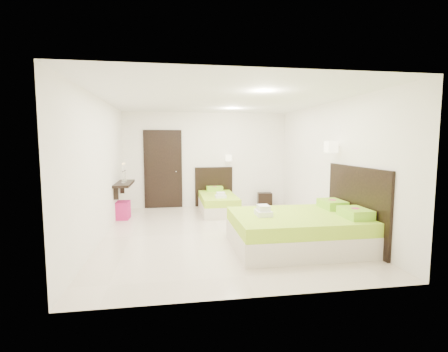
{
  "coord_description": "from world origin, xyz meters",
  "views": [
    {
      "loc": [
        -0.94,
        -6.24,
        1.8
      ],
      "look_at": [
        0.1,
        0.3,
        1.1
      ],
      "focal_mm": 26.0,
      "sensor_mm": 36.0,
      "label": 1
    }
  ],
  "objects": [
    {
      "name": "bed_double",
      "position": [
        1.23,
        -1.09,
        0.32
      ],
      "size": [
        2.2,
        1.87,
        1.81
      ],
      "color": "beige",
      "rests_on": "ground"
    },
    {
      "name": "nightstand",
      "position": [
        1.65,
        2.66,
        0.17
      ],
      "size": [
        0.43,
        0.4,
        0.35
      ],
      "primitive_type": "cube",
      "rotation": [
        0.0,
        0.0,
        -0.12
      ],
      "color": "black",
      "rests_on": "ground"
    },
    {
      "name": "ottoman",
      "position": [
        -2.17,
        1.51,
        0.21
      ],
      "size": [
        0.43,
        0.43,
        0.41
      ],
      "primitive_type": "cube",
      "rotation": [
        0.0,
        0.0,
        -0.06
      ],
      "color": "#AC175A",
      "rests_on": "ground"
    },
    {
      "name": "floor",
      "position": [
        0.0,
        0.0,
        0.0
      ],
      "size": [
        5.5,
        5.5,
        0.0
      ],
      "primitive_type": "plane",
      "color": "beige",
      "rests_on": "ground"
    },
    {
      "name": "door",
      "position": [
        -1.2,
        2.7,
        1.05
      ],
      "size": [
        1.02,
        0.15,
        2.14
      ],
      "color": "black",
      "rests_on": "ground"
    },
    {
      "name": "console_shelf",
      "position": [
        -2.08,
        1.6,
        0.82
      ],
      "size": [
        0.35,
        1.2,
        0.78
      ],
      "color": "black",
      "rests_on": "ground"
    },
    {
      "name": "bed_single",
      "position": [
        0.19,
        1.95,
        0.27
      ],
      "size": [
        1.05,
        1.75,
        1.45
      ],
      "color": "beige",
      "rests_on": "ground"
    }
  ]
}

